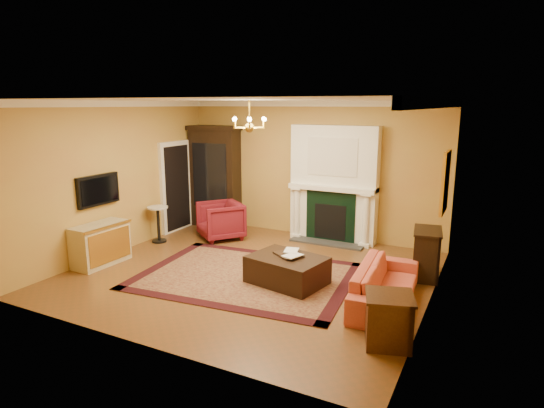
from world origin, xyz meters
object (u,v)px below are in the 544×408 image
Objects in this scene: leather_ottoman at (287,270)px; wingback_armchair at (220,219)px; end_table at (388,321)px; coral_sofa at (386,278)px; pedestal_table at (158,222)px; commode at (100,244)px; china_cabinet at (216,179)px; console_table at (426,255)px.

wingback_armchair is at bearing 156.24° from leather_ottoman.
end_table is at bearing 4.30° from wingback_armchair.
coral_sofa is 1.66× the size of leather_ottoman.
pedestal_table is (-1.05, -0.83, 0.00)m from wingback_armchair.
coral_sofa is at bearing 104.83° from end_table.
commode is at bearing -157.25° from leather_ottoman.
china_cabinet is at bearing 79.34° from pedestal_table.
leather_ottoman is (2.42, -1.68, -0.21)m from wingback_armchair.
coral_sofa is 2.45× the size of console_table.
end_table is at bearing -20.99° from pedestal_table.
china_cabinet is 2.24× the size of commode.
leather_ottoman is (-1.95, 1.22, -0.07)m from end_table.
china_cabinet is at bearing 151.22° from leather_ottoman.
pedestal_table is 5.50m from console_table.
leather_ottoman is at bearing 13.35° from commode.
console_table is 0.68× the size of leather_ottoman.
wingback_armchair is at bearing -56.93° from china_cabinet.
china_cabinet is 2.58× the size of wingback_armchair.
leather_ottoman is (-1.64, 0.03, -0.15)m from coral_sofa.
coral_sofa reaches higher than end_table.
china_cabinet is 3.75× the size of end_table.
pedestal_table is at bearing 90.63° from commode.
commode is at bearing 93.28° from coral_sofa.
wingback_armchair is 1.11× the size of console_table.
coral_sofa is at bearing 15.02° from wingback_armchair.
coral_sofa is at bearing -9.85° from pedestal_table.
coral_sofa is (5.10, -0.89, -0.07)m from pedestal_table.
pedestal_table is 0.39× the size of coral_sofa.
console_table is at bearing 88.65° from end_table.
china_cabinet is 3.45m from commode.
console_table is (0.06, 2.55, 0.10)m from end_table.
commode reaches higher than leather_ottoman.
commode is 1.27× the size of console_table.
commode is at bearing -167.96° from console_table.
wingback_armchair is 4.40m from coral_sofa.
end_table is at bearing -41.48° from china_cabinet.
end_table is 0.52× the size of leather_ottoman.
end_table is 2.30m from leather_ottoman.
pedestal_table is at bearing 177.21° from leather_ottoman.
end_table is at bearing -169.57° from coral_sofa.
console_table reaches higher than coral_sofa.
commode is 5.47m from end_table.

